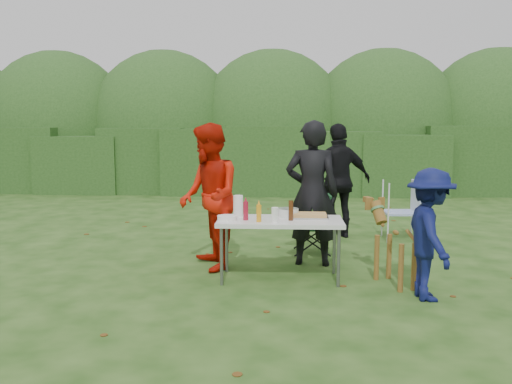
{
  "coord_description": "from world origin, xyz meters",
  "views": [
    {
      "loc": [
        0.37,
        -6.35,
        1.92
      ],
      "look_at": [
        -0.0,
        0.6,
        1.0
      ],
      "focal_mm": 38.0,
      "sensor_mm": 36.0,
      "label": 1
    }
  ],
  "objects_px": {
    "person_cook": "(312,193)",
    "lawn_chair": "(400,210)",
    "folding_table": "(280,224)",
    "child": "(430,234)",
    "person_black_puffy": "(339,181)",
    "person_red_jacket": "(209,197)",
    "ketchup_bottle": "(246,211)",
    "mustard_bottle": "(259,213)",
    "camping_chair": "(312,224)",
    "paper_towel_roll": "(238,206)",
    "dog": "(395,245)",
    "beer_bottle": "(291,210)"
  },
  "relations": [
    {
      "from": "child",
      "to": "dog",
      "type": "bearing_deg",
      "value": 24.74
    },
    {
      "from": "person_cook",
      "to": "lawn_chair",
      "type": "bearing_deg",
      "value": -127.03
    },
    {
      "from": "folding_table",
      "to": "person_cook",
      "type": "distance_m",
      "value": 0.87
    },
    {
      "from": "lawn_chair",
      "to": "ketchup_bottle",
      "type": "xyz_separation_m",
      "value": [
        -2.34,
        -2.41,
        0.36
      ]
    },
    {
      "from": "folding_table",
      "to": "ketchup_bottle",
      "type": "distance_m",
      "value": 0.45
    },
    {
      "from": "child",
      "to": "lawn_chair",
      "type": "xyz_separation_m",
      "value": [
        0.32,
        2.99,
        -0.22
      ]
    },
    {
      "from": "person_red_jacket",
      "to": "child",
      "type": "xyz_separation_m",
      "value": [
        2.53,
        -1.08,
        -0.24
      ]
    },
    {
      "from": "dog",
      "to": "child",
      "type": "bearing_deg",
      "value": -174.29
    },
    {
      "from": "dog",
      "to": "ketchup_bottle",
      "type": "relative_size",
      "value": 4.56
    },
    {
      "from": "beer_bottle",
      "to": "dog",
      "type": "bearing_deg",
      "value": -4.65
    },
    {
      "from": "person_red_jacket",
      "to": "child",
      "type": "height_order",
      "value": "person_red_jacket"
    },
    {
      "from": "child",
      "to": "camping_chair",
      "type": "height_order",
      "value": "child"
    },
    {
      "from": "dog",
      "to": "ketchup_bottle",
      "type": "bearing_deg",
      "value": 64.21
    },
    {
      "from": "person_cook",
      "to": "mustard_bottle",
      "type": "relative_size",
      "value": 9.64
    },
    {
      "from": "lawn_chair",
      "to": "paper_towel_roll",
      "type": "xyz_separation_m",
      "value": [
        -2.45,
        -2.15,
        0.38
      ]
    },
    {
      "from": "person_black_puffy",
      "to": "person_cook",
      "type": "bearing_deg",
      "value": 54.79
    },
    {
      "from": "folding_table",
      "to": "ketchup_bottle",
      "type": "xyz_separation_m",
      "value": [
        -0.41,
        -0.07,
        0.16
      ]
    },
    {
      "from": "person_black_puffy",
      "to": "camping_chair",
      "type": "distance_m",
      "value": 1.32
    },
    {
      "from": "folding_table",
      "to": "person_cook",
      "type": "relative_size",
      "value": 0.78
    },
    {
      "from": "person_cook",
      "to": "paper_towel_roll",
      "type": "distance_m",
      "value": 1.08
    },
    {
      "from": "person_red_jacket",
      "to": "mustard_bottle",
      "type": "height_order",
      "value": "person_red_jacket"
    },
    {
      "from": "folding_table",
      "to": "person_red_jacket",
      "type": "xyz_separation_m",
      "value": [
        -0.92,
        0.43,
        0.26
      ]
    },
    {
      "from": "person_black_puffy",
      "to": "paper_towel_roll",
      "type": "height_order",
      "value": "person_black_puffy"
    },
    {
      "from": "folding_table",
      "to": "child",
      "type": "distance_m",
      "value": 1.74
    },
    {
      "from": "mustard_bottle",
      "to": "ketchup_bottle",
      "type": "distance_m",
      "value": 0.19
    },
    {
      "from": "child",
      "to": "paper_towel_roll",
      "type": "bearing_deg",
      "value": 64.78
    },
    {
      "from": "beer_bottle",
      "to": "paper_towel_roll",
      "type": "xyz_separation_m",
      "value": [
        -0.65,
        0.26,
        0.01
      ]
    },
    {
      "from": "folding_table",
      "to": "person_red_jacket",
      "type": "bearing_deg",
      "value": 154.84
    },
    {
      "from": "lawn_chair",
      "to": "person_red_jacket",
      "type": "bearing_deg",
      "value": 31.4
    },
    {
      "from": "folding_table",
      "to": "lawn_chair",
      "type": "height_order",
      "value": "lawn_chair"
    },
    {
      "from": "person_black_puffy",
      "to": "paper_towel_roll",
      "type": "xyz_separation_m",
      "value": [
        -1.46,
        -2.27,
        -0.07
      ]
    },
    {
      "from": "person_cook",
      "to": "ketchup_bottle",
      "type": "bearing_deg",
      "value": 49.45
    },
    {
      "from": "folding_table",
      "to": "beer_bottle",
      "type": "height_order",
      "value": "beer_bottle"
    },
    {
      "from": "dog",
      "to": "lawn_chair",
      "type": "distance_m",
      "value": 2.57
    },
    {
      "from": "dog",
      "to": "mustard_bottle",
      "type": "bearing_deg",
      "value": 67.64
    },
    {
      "from": "lawn_chair",
      "to": "mustard_bottle",
      "type": "relative_size",
      "value": 4.87
    },
    {
      "from": "camping_chair",
      "to": "beer_bottle",
      "type": "relative_size",
      "value": 3.62
    },
    {
      "from": "mustard_bottle",
      "to": "camping_chair",
      "type": "bearing_deg",
      "value": 65.2
    },
    {
      "from": "person_black_puffy",
      "to": "camping_chair",
      "type": "relative_size",
      "value": 2.16
    },
    {
      "from": "camping_chair",
      "to": "ketchup_bottle",
      "type": "distance_m",
      "value": 1.71
    },
    {
      "from": "folding_table",
      "to": "beer_bottle",
      "type": "bearing_deg",
      "value": -26.46
    },
    {
      "from": "camping_chair",
      "to": "person_red_jacket",
      "type": "bearing_deg",
      "value": 29.73
    },
    {
      "from": "person_black_puffy",
      "to": "ketchup_bottle",
      "type": "distance_m",
      "value": 2.87
    },
    {
      "from": "child",
      "to": "beer_bottle",
      "type": "bearing_deg",
      "value": 64.86
    },
    {
      "from": "person_cook",
      "to": "child",
      "type": "height_order",
      "value": "person_cook"
    },
    {
      "from": "person_black_puffy",
      "to": "lawn_chair",
      "type": "relative_size",
      "value": 1.93
    },
    {
      "from": "lawn_chair",
      "to": "ketchup_bottle",
      "type": "relative_size",
      "value": 4.43
    },
    {
      "from": "dog",
      "to": "mustard_bottle",
      "type": "height_order",
      "value": "dog"
    },
    {
      "from": "camping_chair",
      "to": "beer_bottle",
      "type": "distance_m",
      "value": 1.52
    },
    {
      "from": "person_red_jacket",
      "to": "child",
      "type": "bearing_deg",
      "value": 47.1
    }
  ]
}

